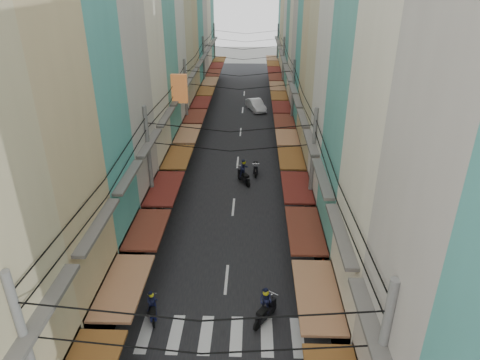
% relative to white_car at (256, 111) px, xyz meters
% --- Properties ---
extents(ground, '(160.00, 160.00, 0.00)m').
position_rel_white_car_xyz_m(ground, '(-1.62, -29.91, 0.00)').
color(ground, slate).
rests_on(ground, ground).
extents(road, '(10.00, 80.00, 0.02)m').
position_rel_white_car_xyz_m(road, '(-1.62, -9.91, 0.01)').
color(road, black).
rests_on(road, ground).
extents(sidewalk_left, '(3.00, 80.00, 0.06)m').
position_rel_white_car_xyz_m(sidewalk_left, '(-8.12, -9.91, 0.03)').
color(sidewalk_left, slate).
rests_on(sidewalk_left, ground).
extents(sidewalk_right, '(3.00, 80.00, 0.06)m').
position_rel_white_car_xyz_m(sidewalk_right, '(4.88, -9.91, 0.03)').
color(sidewalk_right, slate).
rests_on(sidewalk_right, ground).
extents(crosswalk, '(7.55, 2.40, 0.01)m').
position_rel_white_car_xyz_m(crosswalk, '(-1.62, -35.91, 0.03)').
color(crosswalk, silver).
rests_on(crosswalk, ground).
extents(building_row_left, '(7.80, 67.67, 23.70)m').
position_rel_white_car_xyz_m(building_row_left, '(-9.54, -13.35, 9.78)').
color(building_row_left, beige).
rests_on(building_row_left, ground).
extents(building_row_right, '(7.80, 68.98, 22.59)m').
position_rel_white_car_xyz_m(building_row_right, '(6.30, -13.47, 9.41)').
color(building_row_right, teal).
rests_on(building_row_right, ground).
extents(utility_poles, '(10.20, 66.13, 8.20)m').
position_rel_white_car_xyz_m(utility_poles, '(-1.62, -14.90, 6.59)').
color(utility_poles, slate).
rests_on(utility_poles, ground).
extents(white_car, '(5.11, 3.28, 1.68)m').
position_rel_white_car_xyz_m(white_car, '(0.00, 0.00, 0.00)').
color(white_car, white).
rests_on(white_car, ground).
extents(bicycle, '(1.86, 0.96, 1.22)m').
position_rel_white_car_xyz_m(bicycle, '(4.12, -32.91, 0.00)').
color(bicycle, black).
rests_on(bicycle, ground).
extents(moving_scooters, '(5.87, 18.61, 2.01)m').
position_rel_white_car_xyz_m(moving_scooters, '(-1.11, -26.82, 0.57)').
color(moving_scooters, black).
rests_on(moving_scooters, ground).
extents(parked_scooters, '(13.11, 13.57, 1.02)m').
position_rel_white_car_xyz_m(parked_scooters, '(3.11, -33.57, 0.48)').
color(parked_scooters, black).
rests_on(parked_scooters, ground).
extents(pedestrians, '(14.28, 24.70, 2.13)m').
position_rel_white_car_xyz_m(pedestrians, '(-6.00, -26.78, 1.00)').
color(pedestrians, black).
rests_on(pedestrians, ground).
extents(market_umbrella, '(2.20, 2.20, 2.32)m').
position_rel_white_car_xyz_m(market_umbrella, '(5.42, -35.70, 2.04)').
color(market_umbrella, '#B2B2B7').
rests_on(market_umbrella, ground).
extents(traffic_sign, '(0.10, 0.60, 2.72)m').
position_rel_white_car_xyz_m(traffic_sign, '(3.17, -33.63, 1.96)').
color(traffic_sign, slate).
rests_on(traffic_sign, ground).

